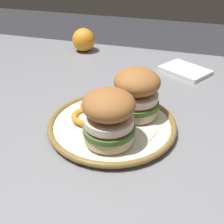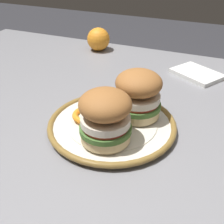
{
  "view_description": "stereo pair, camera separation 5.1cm",
  "coord_description": "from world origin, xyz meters",
  "px_view_note": "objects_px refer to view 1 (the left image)",
  "views": [
    {
      "loc": [
        -0.2,
        0.49,
        1.1
      ],
      "look_at": [
        -0.06,
        0.02,
        0.8
      ],
      "focal_mm": 45.69,
      "sensor_mm": 36.0,
      "label": 1
    },
    {
      "loc": [
        -0.25,
        0.47,
        1.1
      ],
      "look_at": [
        -0.06,
        0.02,
        0.8
      ],
      "focal_mm": 45.69,
      "sensor_mm": 36.0,
      "label": 2
    }
  ],
  "objects_px": {
    "dining_table": "(90,152)",
    "sandwich_half_left": "(137,92)",
    "dinner_plate": "(112,125)",
    "whole_orange": "(84,40)",
    "sandwich_half_right": "(109,116)"
  },
  "relations": [
    {
      "from": "dining_table",
      "to": "whole_orange",
      "type": "bearing_deg",
      "value": -66.87
    },
    {
      "from": "sandwich_half_right",
      "to": "whole_orange",
      "type": "bearing_deg",
      "value": -63.1
    },
    {
      "from": "sandwich_half_right",
      "to": "whole_orange",
      "type": "xyz_separation_m",
      "value": [
        0.24,
        -0.48,
        -0.03
      ]
    },
    {
      "from": "dinner_plate",
      "to": "sandwich_half_left",
      "type": "distance_m",
      "value": 0.08
    },
    {
      "from": "dining_table",
      "to": "dinner_plate",
      "type": "distance_m",
      "value": 0.12
    },
    {
      "from": "dinner_plate",
      "to": "sandwich_half_left",
      "type": "relative_size",
      "value": 2.29
    },
    {
      "from": "whole_orange",
      "to": "dining_table",
      "type": "bearing_deg",
      "value": 113.13
    },
    {
      "from": "dinner_plate",
      "to": "whole_orange",
      "type": "distance_m",
      "value": 0.48
    },
    {
      "from": "dining_table",
      "to": "sandwich_half_right",
      "type": "relative_size",
      "value": 10.05
    },
    {
      "from": "dining_table",
      "to": "sandwich_half_left",
      "type": "relative_size",
      "value": 11.33
    },
    {
      "from": "dining_table",
      "to": "dinner_plate",
      "type": "bearing_deg",
      "value": 160.55
    },
    {
      "from": "dining_table",
      "to": "sandwich_half_left",
      "type": "distance_m",
      "value": 0.19
    },
    {
      "from": "dining_table",
      "to": "sandwich_half_right",
      "type": "xyz_separation_m",
      "value": [
        -0.07,
        0.08,
        0.17
      ]
    },
    {
      "from": "dinner_plate",
      "to": "dining_table",
      "type": "bearing_deg",
      "value": -19.45
    },
    {
      "from": "dinner_plate",
      "to": "sandwich_half_left",
      "type": "height_order",
      "value": "sandwich_half_left"
    }
  ]
}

